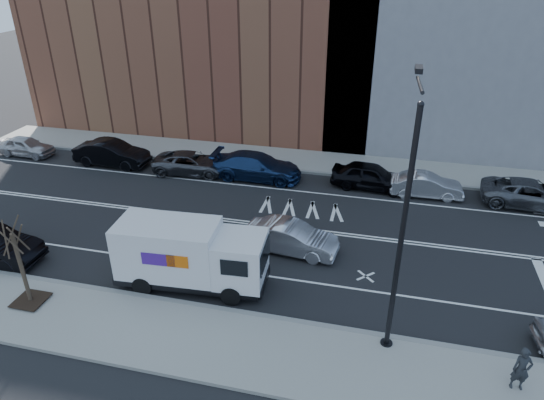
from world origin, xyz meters
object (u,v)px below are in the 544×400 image
at_px(fedex_van, 190,254).
at_px(far_parked_a, 26,146).
at_px(far_parked_b, 112,153).
at_px(driving_sedan, 291,238).
at_px(pedestrian, 522,369).

xyz_separation_m(fedex_van, far_parked_a, (-16.70, 11.01, -0.84)).
distance_m(fedex_van, far_parked_b, 14.82).
height_order(fedex_van, far_parked_a, fedex_van).
height_order(far_parked_a, far_parked_b, far_parked_b).
relative_size(far_parked_a, driving_sedan, 0.88).
relative_size(fedex_van, far_parked_b, 1.29).
xyz_separation_m(driving_sedan, pedestrian, (8.77, -6.33, 0.22)).
distance_m(fedex_van, pedestrian, 12.67).
height_order(fedex_van, far_parked_b, fedex_van).
xyz_separation_m(far_parked_b, pedestrian, (22.35, -13.73, 0.13)).
xyz_separation_m(fedex_van, pedestrian, (12.34, -2.82, -0.56)).
height_order(far_parked_a, pedestrian, pedestrian).
bearing_deg(driving_sedan, far_parked_b, 67.56).
distance_m(fedex_van, driving_sedan, 5.06).
bearing_deg(driving_sedan, far_parked_a, 75.82).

